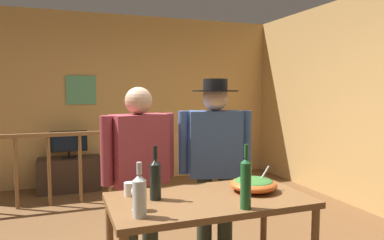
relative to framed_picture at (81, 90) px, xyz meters
The scene contains 15 objects.
back_wall 0.54m from the framed_picture, ahead, with size 5.58×0.10×2.72m, color tan.
side_wall_right 3.92m from the framed_picture, 32.26° to the right, with size 0.10×4.60×2.72m, color tan.
framed_picture is the anchor object (origin of this frame).
stair_railing 1.33m from the framed_picture, 105.33° to the right, with size 2.81×0.10×1.01m.
tv_console 1.31m from the framed_picture, 125.87° to the right, with size 0.90×0.40×0.50m, color #38281E.
flat_screen_tv 0.86m from the framed_picture, 123.14° to the right, with size 0.53×0.12×0.41m.
serving_table 3.89m from the framed_picture, 80.89° to the right, with size 1.28×0.69×0.82m.
salad_bowl 3.91m from the framed_picture, 75.76° to the right, with size 0.32×0.32×0.17m.
wine_glass 3.90m from the framed_picture, 88.24° to the right, with size 0.07×0.07×0.15m.
wine_bottle_clear 4.01m from the framed_picture, 88.45° to the right, with size 0.08×0.08×0.31m.
wine_bottle_green 4.14m from the framed_picture, 79.90° to the right, with size 0.06×0.06×0.38m.
wine_bottle_dark 3.74m from the framed_picture, 85.88° to the right, with size 0.07×0.07×0.35m.
mug_white 3.61m from the framed_picture, 87.93° to the right, with size 0.11×0.07×0.09m.
person_standing_left 3.19m from the framed_picture, 84.88° to the right, with size 0.61×0.32×1.54m.
person_standing_right 3.30m from the framed_picture, 73.43° to the right, with size 0.61×0.39×1.61m.
Camera 1 is at (-0.79, -2.84, 1.51)m, focal length 33.28 mm.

